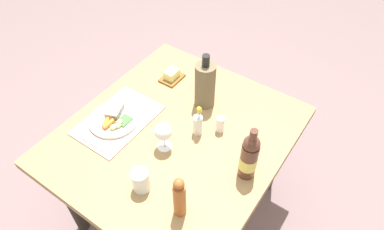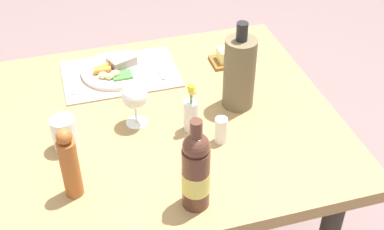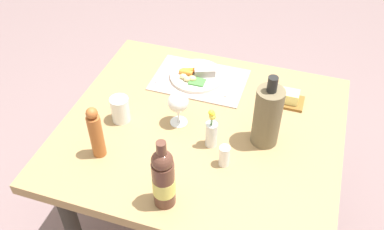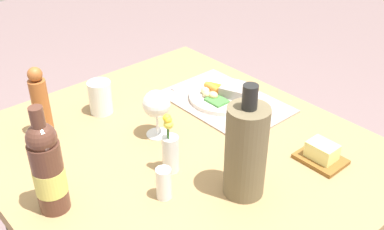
{
  "view_description": "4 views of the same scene",
  "coord_description": "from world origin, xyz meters",
  "px_view_note": "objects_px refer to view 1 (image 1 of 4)",
  "views": [
    {
      "loc": [
        0.85,
        0.68,
        1.99
      ],
      "look_at": [
        -0.08,
        0.04,
        0.79
      ],
      "focal_mm": 32.22,
      "sensor_mm": 36.0,
      "label": 1
    },
    {
      "loc": [
        0.29,
        1.32,
        1.78
      ],
      "look_at": [
        -0.08,
        0.05,
        0.74
      ],
      "focal_mm": 48.77,
      "sensor_mm": 36.0,
      "label": 2
    },
    {
      "loc": [
        -0.35,
        1.21,
        1.91
      ],
      "look_at": [
        0.03,
        0.02,
        0.78
      ],
      "focal_mm": 40.03,
      "sensor_mm": 36.0,
      "label": 3
    },
    {
      "loc": [
        -0.85,
        0.7,
        1.5
      ],
      "look_at": [
        0.06,
        -0.1,
        0.75
      ],
      "focal_mm": 42.79,
      "sensor_mm": 36.0,
      "label": 4
    }
  ],
  "objects_px": {
    "flower_vase": "(198,123)",
    "salt_shaker": "(220,124)",
    "knife": "(92,143)",
    "wine_glass": "(163,132)",
    "butter_dish": "(172,76)",
    "water_tumbler": "(141,181)",
    "pepper_mill": "(179,198)",
    "fork": "(136,102)",
    "cooler_bottle": "(205,85)",
    "dining_table": "(176,144)",
    "dinner_plate": "(114,119)",
    "wine_bottle": "(249,157)"
  },
  "relations": [
    {
      "from": "dining_table",
      "to": "flower_vase",
      "type": "relative_size",
      "value": 6.16
    },
    {
      "from": "knife",
      "to": "wine_glass",
      "type": "relative_size",
      "value": 1.13
    },
    {
      "from": "dining_table",
      "to": "dinner_plate",
      "type": "distance_m",
      "value": 0.34
    },
    {
      "from": "wine_glass",
      "to": "dinner_plate",
      "type": "bearing_deg",
      "value": -86.85
    },
    {
      "from": "water_tumbler",
      "to": "wine_glass",
      "type": "relative_size",
      "value": 0.73
    },
    {
      "from": "wine_bottle",
      "to": "salt_shaker",
      "type": "relative_size",
      "value": 3.29
    },
    {
      "from": "knife",
      "to": "butter_dish",
      "type": "bearing_deg",
      "value": 177.32
    },
    {
      "from": "dining_table",
      "to": "pepper_mill",
      "type": "xyz_separation_m",
      "value": [
        0.32,
        0.26,
        0.2
      ]
    },
    {
      "from": "fork",
      "to": "wine_glass",
      "type": "relative_size",
      "value": 1.23
    },
    {
      "from": "fork",
      "to": "wine_glass",
      "type": "bearing_deg",
      "value": 64.9
    },
    {
      "from": "butter_dish",
      "to": "wine_glass",
      "type": "xyz_separation_m",
      "value": [
        0.41,
        0.26,
        0.08
      ]
    },
    {
      "from": "salt_shaker",
      "to": "butter_dish",
      "type": "bearing_deg",
      "value": -112.29
    },
    {
      "from": "dining_table",
      "to": "flower_vase",
      "type": "bearing_deg",
      "value": 126.58
    },
    {
      "from": "cooler_bottle",
      "to": "wine_glass",
      "type": "distance_m",
      "value": 0.35
    },
    {
      "from": "water_tumbler",
      "to": "flower_vase",
      "type": "bearing_deg",
      "value": 176.65
    },
    {
      "from": "dinner_plate",
      "to": "fork",
      "type": "relative_size",
      "value": 1.33
    },
    {
      "from": "knife",
      "to": "fork",
      "type": "bearing_deg",
      "value": -178.32
    },
    {
      "from": "dinner_plate",
      "to": "water_tumbler",
      "type": "distance_m",
      "value": 0.42
    },
    {
      "from": "butter_dish",
      "to": "pepper_mill",
      "type": "relative_size",
      "value": 0.57
    },
    {
      "from": "fork",
      "to": "butter_dish",
      "type": "relative_size",
      "value": 1.43
    },
    {
      "from": "dinner_plate",
      "to": "flower_vase",
      "type": "distance_m",
      "value": 0.43
    },
    {
      "from": "butter_dish",
      "to": "cooler_bottle",
      "type": "relative_size",
      "value": 0.42
    },
    {
      "from": "knife",
      "to": "butter_dish",
      "type": "relative_size",
      "value": 1.32
    },
    {
      "from": "flower_vase",
      "to": "salt_shaker",
      "type": "relative_size",
      "value": 2.07
    },
    {
      "from": "flower_vase",
      "to": "salt_shaker",
      "type": "height_order",
      "value": "flower_vase"
    },
    {
      "from": "knife",
      "to": "pepper_mill",
      "type": "distance_m",
      "value": 0.56
    },
    {
      "from": "knife",
      "to": "salt_shaker",
      "type": "bearing_deg",
      "value": 132.68
    },
    {
      "from": "dining_table",
      "to": "wine_bottle",
      "type": "relative_size",
      "value": 3.88
    },
    {
      "from": "water_tumbler",
      "to": "pepper_mill",
      "type": "xyz_separation_m",
      "value": [
        -0.0,
        0.2,
        0.06
      ]
    },
    {
      "from": "water_tumbler",
      "to": "cooler_bottle",
      "type": "xyz_separation_m",
      "value": [
        -0.58,
        -0.06,
        0.08
      ]
    },
    {
      "from": "cooler_bottle",
      "to": "wine_bottle",
      "type": "bearing_deg",
      "value": 55.99
    },
    {
      "from": "wine_glass",
      "to": "salt_shaker",
      "type": "relative_size",
      "value": 1.73
    },
    {
      "from": "dining_table",
      "to": "pepper_mill",
      "type": "distance_m",
      "value": 0.46
    },
    {
      "from": "flower_vase",
      "to": "salt_shaker",
      "type": "distance_m",
      "value": 0.11
    },
    {
      "from": "dinner_plate",
      "to": "salt_shaker",
      "type": "height_order",
      "value": "salt_shaker"
    },
    {
      "from": "salt_shaker",
      "to": "dining_table",
      "type": "bearing_deg",
      "value": -50.59
    },
    {
      "from": "wine_glass",
      "to": "flower_vase",
      "type": "xyz_separation_m",
      "value": [
        -0.16,
        0.08,
        -0.04
      ]
    },
    {
      "from": "wine_glass",
      "to": "water_tumbler",
      "type": "bearing_deg",
      "value": 13.8
    },
    {
      "from": "dining_table",
      "to": "water_tumbler",
      "type": "relative_size",
      "value": 10.13
    },
    {
      "from": "fork",
      "to": "pepper_mill",
      "type": "distance_m",
      "value": 0.68
    },
    {
      "from": "dinner_plate",
      "to": "fork",
      "type": "xyz_separation_m",
      "value": [
        -0.16,
        0.0,
        -0.01
      ]
    },
    {
      "from": "dinner_plate",
      "to": "wine_bottle",
      "type": "height_order",
      "value": "wine_bottle"
    },
    {
      "from": "knife",
      "to": "wine_glass",
      "type": "height_order",
      "value": "wine_glass"
    },
    {
      "from": "knife",
      "to": "water_tumbler",
      "type": "relative_size",
      "value": 1.55
    },
    {
      "from": "water_tumbler",
      "to": "cooler_bottle",
      "type": "bearing_deg",
      "value": -173.82
    },
    {
      "from": "dinner_plate",
      "to": "cooler_bottle",
      "type": "distance_m",
      "value": 0.49
    },
    {
      "from": "fork",
      "to": "pepper_mill",
      "type": "bearing_deg",
      "value": 56.63
    },
    {
      "from": "wine_glass",
      "to": "cooler_bottle",
      "type": "bearing_deg",
      "value": -178.95
    },
    {
      "from": "wine_bottle",
      "to": "water_tumbler",
      "type": "distance_m",
      "value": 0.46
    },
    {
      "from": "water_tumbler",
      "to": "flower_vase",
      "type": "relative_size",
      "value": 0.61
    }
  ]
}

